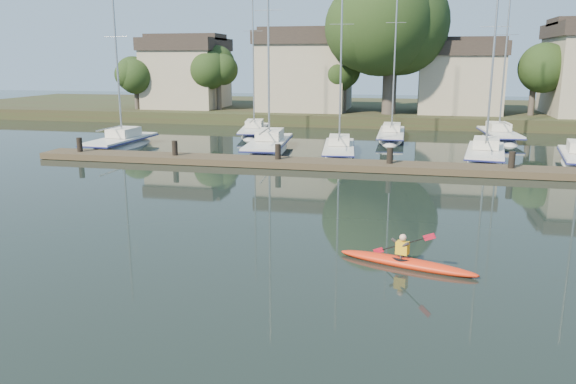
% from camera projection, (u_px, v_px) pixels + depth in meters
% --- Properties ---
extents(ground, '(160.00, 160.00, 0.00)m').
position_uv_depth(ground, '(267.00, 254.00, 16.70)').
color(ground, black).
rests_on(ground, ground).
extents(kayak, '(3.99, 1.71, 1.28)m').
position_uv_depth(kayak, '(406.00, 261.00, 15.72)').
color(kayak, red).
rests_on(kayak, ground).
extents(dock, '(34.00, 2.00, 1.80)m').
position_uv_depth(dock, '(333.00, 164.00, 29.97)').
color(dock, '#423626').
rests_on(dock, ground).
extents(sailboat_0, '(2.51, 7.89, 12.38)m').
position_uv_depth(sailboat_0, '(121.00, 150.00, 37.15)').
color(sailboat_0, silver).
rests_on(sailboat_0, ground).
extents(sailboat_1, '(3.00, 9.23, 14.84)m').
position_uv_depth(sailboat_1, '(269.00, 154.00, 35.82)').
color(sailboat_1, silver).
rests_on(sailboat_1, ground).
extents(sailboat_2, '(2.72, 8.14, 13.22)m').
position_uv_depth(sailboat_2, '(339.00, 157.00, 34.51)').
color(sailboat_2, silver).
rests_on(sailboat_2, ground).
extents(sailboat_3, '(3.15, 8.23, 12.93)m').
position_uv_depth(sailboat_3, '(485.00, 163.00, 32.58)').
color(sailboat_3, silver).
rests_on(sailboat_3, ground).
extents(sailboat_5, '(3.25, 8.26, 13.34)m').
position_uv_depth(sailboat_5, '(254.00, 137.00, 43.58)').
color(sailboat_5, silver).
rests_on(sailboat_5, ground).
extents(sailboat_6, '(1.94, 8.86, 14.06)m').
position_uv_depth(sailboat_6, '(391.00, 141.00, 41.14)').
color(sailboat_6, silver).
rests_on(sailboat_6, ground).
extents(sailboat_7, '(2.74, 8.09, 12.82)m').
position_uv_depth(sailboat_7, '(499.00, 142.00, 40.81)').
color(sailboat_7, silver).
rests_on(sailboat_7, ground).
extents(shore, '(90.00, 25.25, 12.75)m').
position_uv_depth(shore, '(388.00, 86.00, 53.93)').
color(shore, '#29371B').
rests_on(shore, ground).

